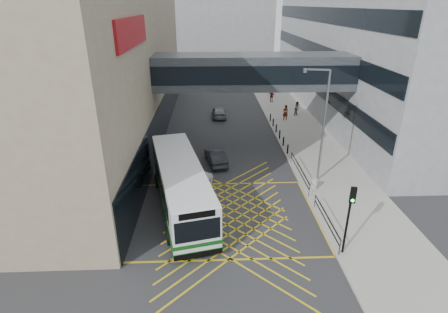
{
  "coord_description": "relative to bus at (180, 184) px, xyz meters",
  "views": [
    {
      "loc": [
        -0.99,
        -20.05,
        13.19
      ],
      "look_at": [
        0.0,
        4.0,
        2.6
      ],
      "focal_mm": 28.0,
      "sensor_mm": 36.0,
      "label": 1
    }
  ],
  "objects": [
    {
      "name": "pedestrian_c",
      "position": [
        10.97,
        27.51,
        -0.78
      ],
      "size": [
        1.12,
        0.92,
        1.72
      ],
      "primitive_type": "imported",
      "rotation": [
        0.0,
        0.0,
        2.64
      ],
      "color": "gray",
      "rests_on": "pavement"
    },
    {
      "name": "pedestrian_b",
      "position": [
        13.11,
        20.82,
        -0.77
      ],
      "size": [
        0.98,
        0.92,
        1.75
      ],
      "primitive_type": "imported",
      "rotation": [
        0.0,
        0.0,
        0.66
      ],
      "color": "gray",
      "rests_on": "pavement"
    },
    {
      "name": "litter_bin",
      "position": [
        9.95,
        1.82,
        -1.23
      ],
      "size": [
        0.48,
        0.48,
        0.83
      ],
      "primitive_type": "cylinder",
      "color": "#ADA89E",
      "rests_on": "pavement"
    },
    {
      "name": "bollards",
      "position": [
        9.37,
        13.69,
        -1.19
      ],
      "size": [
        0.14,
        10.14,
        0.9
      ],
      "color": "black",
      "rests_on": "pavement"
    },
    {
      "name": "street_lamp",
      "position": [
        10.47,
        3.32,
        3.36
      ],
      "size": [
        1.99,
        0.61,
        8.78
      ],
      "rotation": [
        0.0,
        0.0,
        -0.19
      ],
      "color": "slate",
      "rests_on": "pavement"
    },
    {
      "name": "building_right",
      "position": [
        27.1,
        22.69,
        8.2
      ],
      "size": [
        24.09,
        44.0,
        20.0
      ],
      "color": "gray",
      "rests_on": "ground"
    },
    {
      "name": "pavement",
      "position": [
        12.12,
        13.69,
        -1.72
      ],
      "size": [
        6.0,
        54.0,
        0.16
      ],
      "primitive_type": "cube",
      "color": "#A9A49B",
      "rests_on": "ground"
    },
    {
      "name": "building_whsmith",
      "position": [
        -14.87,
        14.69,
        6.19
      ],
      "size": [
        24.17,
        42.0,
        16.0
      ],
      "color": "gray",
      "rests_on": "ground"
    },
    {
      "name": "pedestrian_a",
      "position": [
        11.19,
        18.91,
        -0.71
      ],
      "size": [
        0.82,
        0.65,
        1.87
      ],
      "primitive_type": "imported",
      "rotation": [
        0.0,
        0.0,
        3.3
      ],
      "color": "gray",
      "rests_on": "pavement"
    },
    {
      "name": "bus",
      "position": [
        0.0,
        0.0,
        0.0
      ],
      "size": [
        5.36,
        12.31,
        3.36
      ],
      "rotation": [
        0.0,
        0.0,
        0.22
      ],
      "color": "white",
      "rests_on": "ground"
    },
    {
      "name": "car_dark",
      "position": [
        2.56,
        7.09,
        -1.13
      ],
      "size": [
        2.46,
        4.51,
        1.34
      ],
      "primitive_type": "imported",
      "rotation": [
        0.0,
        0.0,
        3.34
      ],
      "color": "black",
      "rests_on": "ground"
    },
    {
      "name": "car_silver",
      "position": [
        3.25,
        21.12,
        -1.14
      ],
      "size": [
        1.82,
        4.27,
        1.32
      ],
      "primitive_type": "imported",
      "rotation": [
        0.0,
        0.0,
        3.15
      ],
      "color": "gray",
      "rests_on": "ground"
    },
    {
      "name": "skybridge",
      "position": [
        6.12,
        10.69,
        5.7
      ],
      "size": [
        20.0,
        4.1,
        3.0
      ],
      "color": "#33383D",
      "rests_on": "ground"
    },
    {
      "name": "building_far",
      "position": [
        1.12,
        58.69,
        7.2
      ],
      "size": [
        28.0,
        16.0,
        18.0
      ],
      "primitive_type": "cube",
      "color": "gray",
      "rests_on": "ground"
    },
    {
      "name": "car_white",
      "position": [
        0.75,
        2.01,
        -1.03
      ],
      "size": [
        3.76,
        5.23,
        1.54
      ],
      "primitive_type": "imported",
      "rotation": [
        0.0,
        0.0,
        2.73
      ],
      "color": "white",
      "rests_on": "ground"
    },
    {
      "name": "kerb_railings",
      "position": [
        9.27,
        0.47,
        -0.92
      ],
      "size": [
        0.05,
        12.54,
        1.0
      ],
      "color": "black",
      "rests_on": "pavement"
    },
    {
      "name": "ground",
      "position": [
        3.12,
        -1.31,
        -1.8
      ],
      "size": [
        120.0,
        120.0,
        0.0
      ],
      "primitive_type": "plane",
      "color": "#333335"
    },
    {
      "name": "traffic_light",
      "position": [
        9.53,
        -5.7,
        1.17
      ],
      "size": [
        0.33,
        0.51,
        4.32
      ],
      "rotation": [
        0.0,
        0.0,
        -0.19
      ],
      "color": "black",
      "rests_on": "pavement"
    },
    {
      "name": "box_junction",
      "position": [
        3.12,
        -1.31,
        -1.8
      ],
      "size": [
        12.0,
        9.0,
        0.01
      ],
      "color": "gold",
      "rests_on": "ground"
    }
  ]
}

